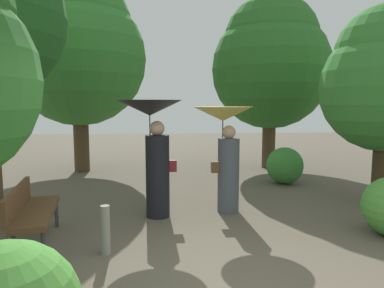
% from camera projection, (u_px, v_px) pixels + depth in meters
% --- Properties ---
extents(person_left, '(1.10, 1.10, 2.02)m').
position_uv_depth(person_left, '(153.00, 137.00, 5.96)').
color(person_left, black).
rests_on(person_left, ground).
extents(person_right, '(1.06, 1.06, 1.91)m').
position_uv_depth(person_right, '(225.00, 140.00, 6.23)').
color(person_right, '#474C56').
rests_on(person_right, ground).
extents(park_bench, '(0.75, 1.56, 0.83)m').
position_uv_depth(park_bench, '(30.00, 209.00, 4.83)').
color(park_bench, '#38383D').
rests_on(park_bench, ground).
extents(tree_mid_right, '(3.54, 3.54, 5.19)m').
position_uv_depth(tree_mid_right, '(271.00, 61.00, 10.48)').
color(tree_mid_right, '#4C3823').
rests_on(tree_mid_right, ground).
extents(tree_far_back, '(3.81, 3.81, 5.62)m').
position_uv_depth(tree_far_back, '(78.00, 48.00, 9.86)').
color(tree_far_back, '#4C3823').
rests_on(tree_far_back, ground).
extents(bush_path_left, '(0.90, 0.90, 0.90)m').
position_uv_depth(bush_path_left, '(285.00, 166.00, 8.60)').
color(bush_path_left, '#387F33').
rests_on(bush_path_left, ground).
extents(path_marker_post, '(0.12, 0.12, 0.65)m').
position_uv_depth(path_marker_post, '(106.00, 230.00, 4.55)').
color(path_marker_post, gray).
rests_on(path_marker_post, ground).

